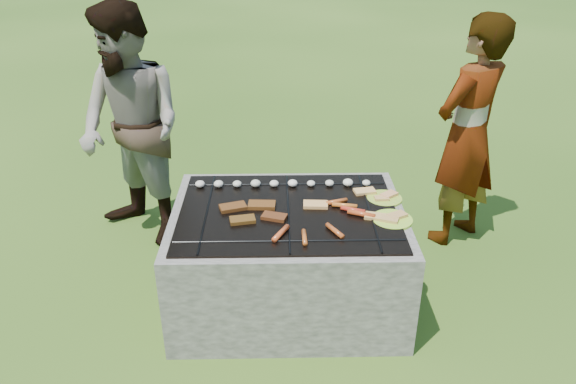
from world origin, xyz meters
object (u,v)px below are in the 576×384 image
Objects in this scene: plate_near at (392,219)px; bystander at (132,129)px; cook at (468,134)px; fire_pit at (288,260)px; plate_far at (385,198)px.

plate_near is 1.81m from bystander.
plate_near is 0.14× the size of cook.
plate_far reaches higher than fire_pit.
fire_pit is at bearing -166.23° from plate_far.
plate_far is at bearing 5.16° from cook.
plate_near is (-0.00, -0.25, 0.00)m from plate_far.
plate_near is at bearing -10.84° from fire_pit.
bystander is (-1.57, 0.87, 0.20)m from plate_near.
plate_near is 1.04m from cook.
bystander is at bearing 143.03° from fire_pit.
plate_far is 1.06× the size of plate_near.
bystander is (-1.01, 0.76, 0.53)m from fire_pit.
plate_far is 0.25m from plate_near.
bystander reaches higher than cook.
bystander is (-2.21, 0.06, 0.03)m from cook.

